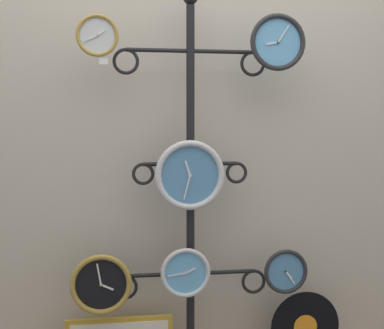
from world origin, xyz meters
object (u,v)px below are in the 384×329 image
Objects in this scene: clock_top_left at (97,36)px; clock_bottom_right at (285,271)px; clock_bottom_center at (185,273)px; vinyl_record at (305,326)px; clock_middle_center at (190,175)px; display_stand at (190,242)px; clock_top_right at (278,42)px; clock_bottom_left at (101,284)px.

clock_top_left is 0.88× the size of clock_bottom_right.
clock_top_left is at bearing 175.81° from clock_bottom_center.
clock_middle_center is at bearing -174.58° from vinyl_record.
clock_middle_center is 1.50× the size of clock_bottom_right.
display_stand is at bearing 79.87° from clock_middle_center.
clock_bottom_center is (0.40, -0.03, -1.09)m from clock_top_left.
clock_top_right is 1.41m from vinyl_record.
clock_middle_center reaches higher than vinyl_record.
clock_bottom_right is at bearing -3.04° from clock_top_right.
clock_top_left is at bearing 177.40° from clock_middle_center.
clock_bottom_left reaches higher than vinyl_record.
vinyl_record is at bearing 3.56° from clock_bottom_left.
clock_top_right is at bearing 1.03° from clock_bottom_left.
clock_top_right is at bearing 2.43° from clock_bottom_center.
clock_bottom_right is (0.49, 0.02, -0.02)m from clock_bottom_center.
clock_top_left reaches higher than clock_middle_center.
clock_bottom_left is at bearing -166.92° from display_stand.
clock_top_left is 0.59× the size of clock_middle_center.
clock_bottom_right is 0.33m from vinyl_record.
display_stand is 5.31× the size of vinyl_record.
clock_bottom_center is 0.66× the size of vinyl_record.
display_stand reaches higher than clock_bottom_center.
clock_top_left is 0.76m from clock_middle_center.
clock_middle_center is (-0.02, -0.09, 0.34)m from display_stand.
clock_top_right is (0.84, -0.01, -0.01)m from clock_top_left.
clock_bottom_right is 0.61× the size of vinyl_record.
clock_top_left is (-0.43, -0.07, 0.97)m from display_stand.
clock_top_left is 0.54× the size of vinyl_record.
clock_top_left is 1.74m from vinyl_record.
clock_bottom_center is (0.39, -0.00, 0.04)m from clock_bottom_left.
clock_middle_center is 0.65m from clock_bottom_left.
clock_top_right is 0.76× the size of vinyl_record.
clock_bottom_center is at bearing -178.13° from clock_bottom_right.
clock_top_left is at bearing 98.93° from clock_bottom_left.
clock_top_left reaches higher than clock_bottom_center.
clock_middle_center is 0.92× the size of vinyl_record.
clock_bottom_right is at bearing 0.73° from clock_middle_center.
clock_bottom_left is 1.20× the size of clock_bottom_center.
clock_top_left is at bearing -177.88° from vinyl_record.
display_stand reaches higher than clock_top_right.
clock_top_left is at bearing 179.30° from clock_top_right.
clock_bottom_right is (0.89, -0.01, -1.11)m from clock_top_left.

